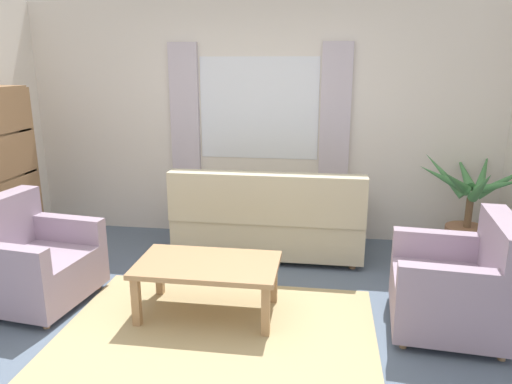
{
  "coord_description": "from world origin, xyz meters",
  "views": [
    {
      "loc": [
        0.74,
        -3.09,
        1.94
      ],
      "look_at": [
        0.19,
        0.7,
        0.91
      ],
      "focal_mm": 33.89,
      "sensor_mm": 36.0,
      "label": 1
    }
  ],
  "objects_px": {
    "couch": "(269,221)",
    "coffee_table": "(208,269)",
    "armchair_right": "(458,286)",
    "bookshelf": "(1,176)",
    "armchair_left": "(30,262)",
    "potted_plant": "(468,215)"
  },
  "relations": [
    {
      "from": "armchair_left",
      "to": "bookshelf",
      "type": "xyz_separation_m",
      "value": [
        -0.71,
        0.74,
        0.53
      ]
    },
    {
      "from": "armchair_left",
      "to": "coffee_table",
      "type": "height_order",
      "value": "armchair_left"
    },
    {
      "from": "coffee_table",
      "to": "potted_plant",
      "type": "height_order",
      "value": "potted_plant"
    },
    {
      "from": "armchair_left",
      "to": "armchair_right",
      "type": "relative_size",
      "value": 1.03
    },
    {
      "from": "armchair_left",
      "to": "couch",
      "type": "bearing_deg",
      "value": -47.75
    },
    {
      "from": "couch",
      "to": "armchair_right",
      "type": "distance_m",
      "value": 1.99
    },
    {
      "from": "armchair_right",
      "to": "coffee_table",
      "type": "bearing_deg",
      "value": -83.8
    },
    {
      "from": "armchair_right",
      "to": "coffee_table",
      "type": "height_order",
      "value": "armchair_right"
    },
    {
      "from": "armchair_left",
      "to": "armchair_right",
      "type": "bearing_deg",
      "value": -82.27
    },
    {
      "from": "armchair_right",
      "to": "coffee_table",
      "type": "distance_m",
      "value": 1.88
    },
    {
      "from": "couch",
      "to": "armchair_left",
      "type": "bearing_deg",
      "value": 35.27
    },
    {
      "from": "armchair_left",
      "to": "bookshelf",
      "type": "height_order",
      "value": "bookshelf"
    },
    {
      "from": "armchair_right",
      "to": "armchair_left",
      "type": "bearing_deg",
      "value": -84.35
    },
    {
      "from": "armchair_right",
      "to": "coffee_table",
      "type": "relative_size",
      "value": 0.82
    },
    {
      "from": "couch",
      "to": "coffee_table",
      "type": "distance_m",
      "value": 1.33
    },
    {
      "from": "coffee_table",
      "to": "potted_plant",
      "type": "relative_size",
      "value": 0.99
    },
    {
      "from": "armchair_right",
      "to": "potted_plant",
      "type": "bearing_deg",
      "value": 168.27
    },
    {
      "from": "bookshelf",
      "to": "coffee_table",
      "type": "bearing_deg",
      "value": 71.44
    },
    {
      "from": "armchair_left",
      "to": "bookshelf",
      "type": "distance_m",
      "value": 1.16
    },
    {
      "from": "couch",
      "to": "coffee_table",
      "type": "relative_size",
      "value": 1.73
    },
    {
      "from": "couch",
      "to": "potted_plant",
      "type": "xyz_separation_m",
      "value": [
        1.98,
        0.18,
        0.1
      ]
    },
    {
      "from": "coffee_table",
      "to": "armchair_left",
      "type": "bearing_deg",
      "value": -179.93
    }
  ]
}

